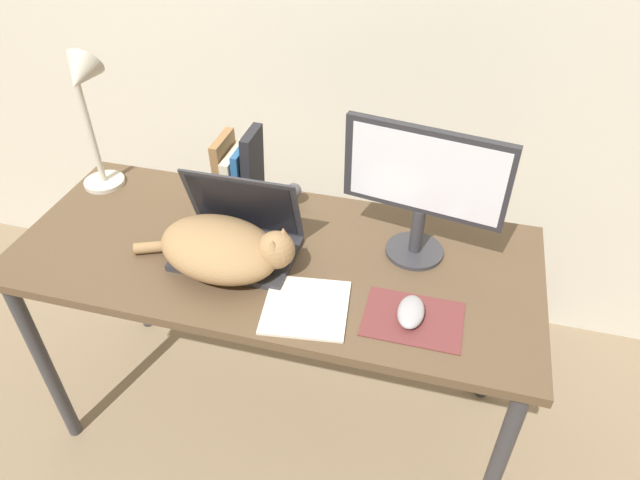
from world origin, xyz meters
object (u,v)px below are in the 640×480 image
at_px(webcam, 294,192).
at_px(desk_lamp, 85,100).
at_px(book_row, 240,174).
at_px(computer_mouse, 411,312).
at_px(laptop, 239,238).
at_px(external_monitor, 423,185).
at_px(notepad, 306,307).
at_px(cat, 224,249).

bearing_deg(webcam, desk_lamp, -172.56).
height_order(book_row, webcam, book_row).
distance_m(computer_mouse, book_row, 0.68).
bearing_deg(webcam, laptop, -107.74).
distance_m(external_monitor, computer_mouse, 0.33).
bearing_deg(external_monitor, book_row, 169.95).
height_order(desk_lamp, notepad, desk_lamp).
bearing_deg(notepad, webcam, 110.67).
distance_m(cat, book_row, 0.30).
height_order(laptop, notepad, laptop).
bearing_deg(laptop, external_monitor, 13.73).
height_order(computer_mouse, webcam, webcam).
xyz_separation_m(book_row, desk_lamp, (-0.45, -0.04, 0.21)).
xyz_separation_m(book_row, notepad, (0.32, -0.39, -0.11)).
height_order(book_row, notepad, book_row).
bearing_deg(webcam, external_monitor, -19.43).
distance_m(laptop, external_monitor, 0.53).
bearing_deg(notepad, desk_lamp, 155.38).
relative_size(cat, desk_lamp, 1.01).
bearing_deg(cat, webcam, 74.54).
bearing_deg(webcam, book_row, -164.93).
xyz_separation_m(cat, webcam, (0.09, 0.33, -0.02)).
distance_m(cat, external_monitor, 0.55).
bearing_deg(desk_lamp, webcam, 7.44).
bearing_deg(book_row, notepad, -50.59).
bearing_deg(notepad, laptop, 144.88).
xyz_separation_m(cat, external_monitor, (0.49, 0.19, 0.16)).
bearing_deg(cat, laptop, 82.47).
bearing_deg(external_monitor, laptop, -166.27).
distance_m(external_monitor, book_row, 0.57).
relative_size(desk_lamp, webcam, 6.28).
bearing_deg(cat, computer_mouse, -6.47).
bearing_deg(laptop, notepad, -35.12).
height_order(external_monitor, notepad, external_monitor).
bearing_deg(notepad, computer_mouse, 8.04).
distance_m(cat, webcam, 0.35).
height_order(computer_mouse, book_row, book_row).
relative_size(external_monitor, webcam, 5.75).
xyz_separation_m(external_monitor, notepad, (-0.24, -0.29, -0.22)).
relative_size(computer_mouse, notepad, 0.49).
xyz_separation_m(external_monitor, desk_lamp, (-1.00, 0.06, 0.09)).
bearing_deg(computer_mouse, webcam, 137.00).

